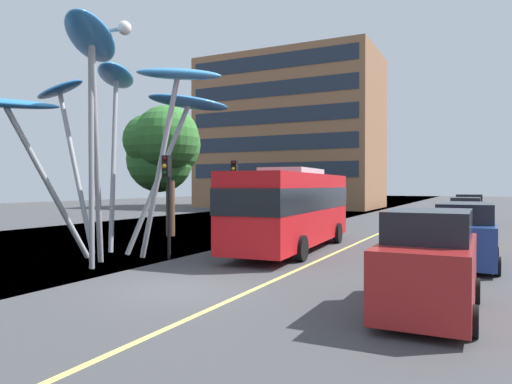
# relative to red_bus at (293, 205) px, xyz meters

# --- Properties ---
(ground) EXTENTS (120.00, 240.00, 0.10)m
(ground) POSITION_rel_red_bus_xyz_m (-0.68, -8.30, -1.96)
(ground) COLOR #424244
(red_bus) EXTENTS (3.19, 10.36, 3.50)m
(red_bus) POSITION_rel_red_bus_xyz_m (0.00, 0.00, 0.00)
(red_bus) COLOR red
(red_bus) RESTS_ON ground
(leaf_sculpture) EXTENTS (9.75, 9.80, 7.98)m
(leaf_sculpture) POSITION_rel_red_bus_xyz_m (-5.59, -4.66, 4.57)
(leaf_sculpture) COLOR #9EA0A5
(leaf_sculpture) RESTS_ON ground
(traffic_light_kerb_near) EXTENTS (0.28, 0.42, 3.89)m
(traffic_light_kerb_near) POSITION_rel_red_bus_xyz_m (-3.29, -4.40, 0.90)
(traffic_light_kerb_near) COLOR black
(traffic_light_kerb_near) RESTS_ON ground
(traffic_light_kerb_far) EXTENTS (0.28, 0.42, 3.97)m
(traffic_light_kerb_far) POSITION_rel_red_bus_xyz_m (-3.42, 1.12, 0.95)
(traffic_light_kerb_far) COLOR black
(traffic_light_kerb_far) RESTS_ON ground
(car_parked_near) EXTENTS (2.00, 4.39, 2.24)m
(car_parked_near) POSITION_rel_red_bus_xyz_m (6.33, -7.99, -0.85)
(car_parked_near) COLOR maroon
(car_parked_near) RESTS_ON ground
(car_parked_mid) EXTENTS (2.09, 4.13, 2.16)m
(car_parked_mid) POSITION_rel_red_bus_xyz_m (6.82, -1.34, -0.89)
(car_parked_mid) COLOR navy
(car_parked_mid) RESTS_ON ground
(car_parked_far) EXTENTS (1.91, 4.02, 2.01)m
(car_parked_far) POSITION_rel_red_bus_xyz_m (6.66, 4.83, -0.97)
(car_parked_far) COLOR gold
(car_parked_far) RESTS_ON ground
(car_side_street) EXTENTS (1.91, 4.06, 2.06)m
(car_side_street) POSITION_rel_red_bus_xyz_m (6.38, 11.65, -0.94)
(car_side_street) COLOR gray
(car_side_street) RESTS_ON ground
(car_far_side) EXTENTS (2.05, 4.12, 2.13)m
(car_far_side) POSITION_rel_red_bus_xyz_m (6.39, 18.49, -0.91)
(car_far_side) COLOR black
(car_far_side) RESTS_ON ground
(street_lamp) EXTENTS (1.75, 0.44, 7.99)m
(street_lamp) POSITION_rel_red_bus_xyz_m (-3.95, -7.15, 3.16)
(street_lamp) COLOR gray
(street_lamp) RESTS_ON ground
(tree_pavement_near) EXTENTS (4.61, 4.63, 7.14)m
(tree_pavement_near) POSITION_rel_red_bus_xyz_m (-8.88, 2.62, 3.02)
(tree_pavement_near) COLOR brown
(tree_pavement_near) RESTS_ON ground
(pedestrian) EXTENTS (0.34, 0.34, 1.74)m
(pedestrian) POSITION_rel_red_bus_xyz_m (-0.91, -2.34, -1.04)
(pedestrian) COLOR #2D3342
(pedestrian) RESTS_ON ground
(backdrop_building) EXTENTS (21.96, 12.29, 18.84)m
(backdrop_building) POSITION_rel_red_bus_xyz_m (-15.05, 37.15, 7.51)
(backdrop_building) COLOR #8E6042
(backdrop_building) RESTS_ON ground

